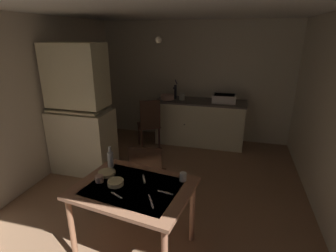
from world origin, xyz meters
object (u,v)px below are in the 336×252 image
sink_basin (224,98)px  chair_far_side (148,176)px  serving_bowl_wide (116,183)px  hand_pump (175,90)px  chair_by_counter (149,123)px  hutch_cabinet (80,115)px  mixing_bowl_counter (167,97)px  dining_table (134,195)px  glass_bottle (110,159)px  teacup_cream (183,177)px

sink_basin → chair_far_side: 2.54m
serving_bowl_wide → hand_pump: bearing=92.9°
sink_basin → chair_by_counter: (-1.34, -0.56, -0.44)m
hutch_cabinet → mixing_bowl_counter: (0.98, 1.58, -0.01)m
sink_basin → dining_table: (-0.64, -3.03, -0.31)m
hutch_cabinet → glass_bottle: 1.52m
dining_table → chair_far_side: chair_far_side is taller
mixing_bowl_counter → dining_table: size_ratio=0.23×
dining_table → teacup_cream: 0.51m
chair_far_side → glass_bottle: bearing=-131.9°
hand_pump → chair_far_side: bearing=-84.2°
hutch_cabinet → hand_pump: (1.12, 1.67, 0.11)m
hutch_cabinet → glass_bottle: (1.06, -1.09, -0.10)m
mixing_bowl_counter → hutch_cabinet: bearing=-121.8°
mixing_bowl_counter → glass_bottle: size_ratio=1.16×
sink_basin → glass_bottle: size_ratio=1.87×
chair_by_counter → teacup_cream: size_ratio=11.72×
hutch_cabinet → hand_pump: 2.02m
hand_pump → glass_bottle: bearing=-91.2°
hutch_cabinet → sink_basin: hutch_cabinet is taller
sink_basin → dining_table: 3.11m
hutch_cabinet → hand_pump: bearing=56.3°
hand_pump → glass_bottle: size_ratio=1.66×
chair_far_side → serving_bowl_wide: (-0.09, -0.66, 0.29)m
dining_table → chair_far_side: (-0.09, 0.65, -0.17)m
chair_by_counter → glass_bottle: (0.30, -2.16, 0.33)m
hand_pump → dining_table: bearing=-83.7°
chair_by_counter → teacup_cream: (1.13, -2.24, 0.28)m
hutch_cabinet → hand_pump: hutch_cabinet is taller
sink_basin → mixing_bowl_counter: bearing=-177.4°
sink_basin → hutch_cabinet: bearing=-142.2°
hand_pump → hutch_cabinet: bearing=-123.7°
hutch_cabinet → chair_far_side: 1.62m
chair_by_counter → dining_table: bearing=-74.2°
serving_bowl_wide → hutch_cabinet: bearing=132.0°
teacup_cream → mixing_bowl_counter: bearing=108.4°
hand_pump → serving_bowl_wide: size_ratio=2.46×
chair_far_side → chair_by_counter: 1.92m
teacup_cream → glass_bottle: 0.84m
hutch_cabinet → glass_bottle: bearing=-45.7°
mixing_bowl_counter → serving_bowl_wide: mixing_bowl_counter is taller
teacup_cream → chair_far_side: bearing=141.5°
hutch_cabinet → sink_basin: size_ratio=4.61×
hutch_cabinet → dining_table: 2.04m
mixing_bowl_counter → serving_bowl_wide: (0.30, -3.00, -0.16)m
chair_by_counter → serving_bowl_wide: bearing=-78.2°
hutch_cabinet → chair_far_side: size_ratio=2.19×
serving_bowl_wide → sink_basin: bearing=74.9°
hand_pump → dining_table: 3.12m
hand_pump → chair_by_counter: size_ratio=0.39×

